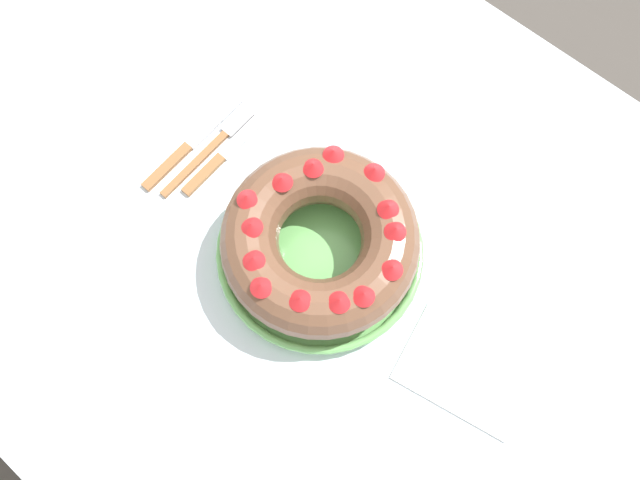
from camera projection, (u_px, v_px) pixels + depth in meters
The scene contains 8 objects.
ground_plane at pixel (319, 329), 1.66m from camera, with size 8.00×8.00×0.00m, color #4C4742.
dining_table at pixel (319, 254), 1.02m from camera, with size 1.55×1.04×0.76m.
serving_dish at pixel (320, 252), 0.92m from camera, with size 0.30×0.30×0.03m.
bundt_cake at pixel (320, 240), 0.87m from camera, with size 0.28×0.28×0.09m.
fork at pixel (214, 145), 0.99m from camera, with size 0.02×0.20×0.01m.
serving_knife at pixel (187, 147), 0.99m from camera, with size 0.02×0.22×0.01m.
cake_knife at pixel (221, 158), 0.98m from camera, with size 0.02×0.18×0.01m.
napkin at pixel (466, 370), 0.88m from camera, with size 0.18×0.12×0.00m, color white.
Camera 1 is at (0.20, -0.23, 1.65)m, focal length 35.00 mm.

